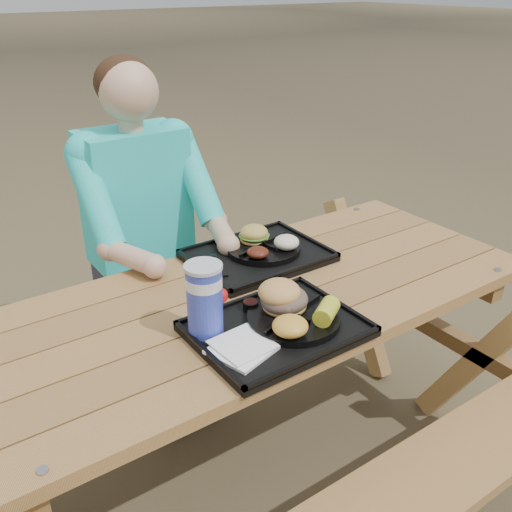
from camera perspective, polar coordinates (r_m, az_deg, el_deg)
ground at (r=2.24m, az=0.00°, el=-20.67°), size 60.00×60.00×0.00m
picnic_table at (r=1.98m, az=0.00°, el=-13.23°), size 1.80×1.49×0.75m
tray_near at (r=1.58m, az=2.06°, el=-7.40°), size 0.45×0.35×0.02m
tray_far at (r=1.97m, az=0.18°, el=-0.06°), size 0.45×0.35×0.02m
plate_near at (r=1.59m, az=3.78°, el=-6.24°), size 0.26×0.26×0.02m
plate_far at (r=1.98m, az=0.72°, el=0.79°), size 0.26×0.26×0.02m
napkin_stack at (r=1.47m, az=-1.46°, el=-9.24°), size 0.18×0.18×0.02m
soda_cup at (r=1.51m, az=-5.16°, el=-4.49°), size 0.10×0.10×0.19m
condiment_bbq at (r=1.64m, az=-0.54°, el=-4.97°), size 0.05×0.05×0.03m
condiment_mustard at (r=1.68m, az=1.05°, el=-4.16°), size 0.04×0.04×0.03m
sandwich at (r=1.59m, az=2.88°, el=-3.15°), size 0.13×0.13×0.13m
mac_cheese at (r=1.50m, az=3.44°, el=-7.01°), size 0.10×0.10×0.05m
corn_cob at (r=1.56m, az=7.06°, el=-5.52°), size 0.12×0.12×0.05m
cutlery_far at (r=1.89m, az=-3.85°, el=-0.92°), size 0.08×0.17×0.01m
burger at (r=2.00m, az=-0.19°, el=2.70°), size 0.10×0.10×0.09m
baked_beans at (r=1.89m, az=0.18°, el=0.36°), size 0.07×0.07×0.03m
potato_salad at (r=1.95m, az=3.07°, el=1.39°), size 0.09×0.09×0.05m
diner at (r=2.32m, az=-11.20°, el=0.39°), size 0.48×0.84×1.28m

